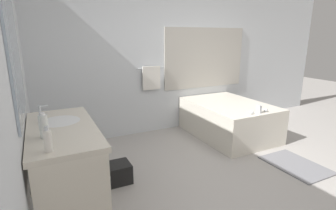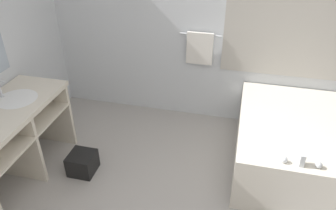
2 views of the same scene
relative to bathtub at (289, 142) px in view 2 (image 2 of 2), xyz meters
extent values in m
cube|color=silver|center=(-0.82, 0.81, 1.03)|extent=(7.40, 0.06, 2.70)
cube|color=#B7B2A8|center=(0.00, 0.76, 0.96)|extent=(1.70, 0.02, 1.10)
cylinder|color=silver|center=(-1.12, 0.74, 0.83)|extent=(0.50, 0.02, 0.02)
cube|color=silver|center=(-1.12, 0.73, 0.66)|extent=(0.32, 0.04, 0.40)
cube|color=beige|center=(-2.70, -0.85, 0.51)|extent=(0.61, 1.33, 0.05)
cube|color=beige|center=(-2.70, -0.85, 0.26)|extent=(0.58, 1.26, 0.02)
cylinder|color=white|center=(-2.70, -0.66, 0.47)|extent=(0.39, 0.39, 0.11)
cube|color=beige|center=(-2.70, -0.85, 0.08)|extent=(0.56, 0.04, 0.80)
cube|color=beige|center=(-2.70, -0.21, 0.08)|extent=(0.56, 0.04, 0.80)
cylinder|color=silver|center=(-2.66, -0.52, 0.33)|extent=(0.13, 0.36, 0.13)
cylinder|color=silver|center=(-2.87, -0.66, 0.54)|extent=(0.04, 0.04, 0.02)
cylinder|color=silver|center=(-2.87, -0.66, 0.63)|extent=(0.02, 0.02, 0.16)
cube|color=silver|center=(-2.83, -0.66, 0.70)|extent=(0.07, 0.01, 0.01)
cube|color=silver|center=(0.00, 0.00, -0.03)|extent=(1.09, 1.54, 0.58)
ellipsoid|color=white|center=(0.00, 0.00, 0.11)|extent=(0.78, 1.11, 0.30)
cube|color=silver|center=(0.00, -0.67, 0.32)|extent=(0.04, 0.07, 0.12)
sphere|color=silver|center=(-0.14, -0.67, 0.29)|extent=(0.06, 0.06, 0.06)
sphere|color=silver|center=(0.14, -0.67, 0.29)|extent=(0.06, 0.06, 0.06)
cube|color=black|center=(-2.12, -0.63, -0.20)|extent=(0.27, 0.27, 0.23)
camera|label=1|loc=(-2.84, -3.39, 1.36)|focal=28.00mm
camera|label=2|loc=(-0.60, -2.99, 2.18)|focal=35.00mm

